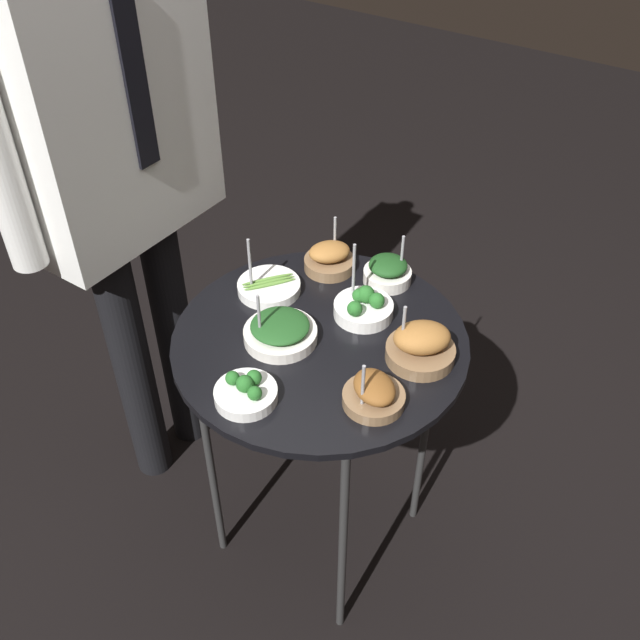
{
  "coord_description": "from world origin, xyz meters",
  "views": [
    {
      "loc": [
        -0.96,
        -0.66,
        1.8
      ],
      "look_at": [
        0.0,
        0.0,
        0.8
      ],
      "focal_mm": 40.0,
      "sensor_mm": 36.0,
      "label": 1
    }
  ],
  "objects_px": {
    "bowl_broccoli_center": "(246,392)",
    "bowl_asparagus_mid_right": "(269,287)",
    "bowl_roast_mid_left": "(374,393)",
    "bowl_roast_front_left": "(421,345)",
    "bowl_roast_back_left": "(329,258)",
    "waiter_figure": "(110,137)",
    "bowl_spinach_far_rim": "(388,271)",
    "bowl_spinach_front_right": "(280,331)",
    "bowl_broccoli_near_rim": "(364,307)",
    "serving_cart": "(320,356)"
  },
  "relations": [
    {
      "from": "bowl_roast_mid_left",
      "to": "bowl_spinach_far_rim",
      "type": "distance_m",
      "value": 0.4
    },
    {
      "from": "bowl_spinach_far_rim",
      "to": "bowl_roast_front_left",
      "type": "xyz_separation_m",
      "value": [
        -0.19,
        -0.19,
        0.01
      ]
    },
    {
      "from": "bowl_spinach_front_right",
      "to": "bowl_roast_front_left",
      "type": "distance_m",
      "value": 0.3
    },
    {
      "from": "bowl_asparagus_mid_right",
      "to": "waiter_figure",
      "type": "xyz_separation_m",
      "value": [
        -0.08,
        0.37,
        0.31
      ]
    },
    {
      "from": "bowl_roast_back_left",
      "to": "bowl_asparagus_mid_right",
      "type": "relative_size",
      "value": 0.83
    },
    {
      "from": "bowl_spinach_front_right",
      "to": "bowl_broccoli_near_rim",
      "type": "bearing_deg",
      "value": -31.59
    },
    {
      "from": "bowl_roast_mid_left",
      "to": "bowl_broccoli_near_rim",
      "type": "height_order",
      "value": "bowl_broccoli_near_rim"
    },
    {
      "from": "serving_cart",
      "to": "bowl_spinach_far_rim",
      "type": "bearing_deg",
      "value": -4.23
    },
    {
      "from": "bowl_roast_back_left",
      "to": "waiter_figure",
      "type": "bearing_deg",
      "value": 117.92
    },
    {
      "from": "bowl_broccoli_near_rim",
      "to": "bowl_roast_back_left",
      "type": "distance_m",
      "value": 0.19
    },
    {
      "from": "bowl_broccoli_near_rim",
      "to": "bowl_roast_front_left",
      "type": "relative_size",
      "value": 1.13
    },
    {
      "from": "bowl_broccoli_near_rim",
      "to": "bowl_broccoli_center",
      "type": "xyz_separation_m",
      "value": [
        -0.35,
        0.06,
        -0.01
      ]
    },
    {
      "from": "bowl_broccoli_near_rim",
      "to": "waiter_figure",
      "type": "xyz_separation_m",
      "value": [
        -0.13,
        0.6,
        0.3
      ]
    },
    {
      "from": "serving_cart",
      "to": "bowl_roast_mid_left",
      "type": "distance_m",
      "value": 0.24
    },
    {
      "from": "bowl_roast_mid_left",
      "to": "bowl_asparagus_mid_right",
      "type": "distance_m",
      "value": 0.43
    },
    {
      "from": "bowl_broccoli_near_rim",
      "to": "waiter_figure",
      "type": "relative_size",
      "value": 0.1
    },
    {
      "from": "bowl_asparagus_mid_right",
      "to": "waiter_figure",
      "type": "height_order",
      "value": "waiter_figure"
    },
    {
      "from": "bowl_roast_mid_left",
      "to": "bowl_roast_front_left",
      "type": "distance_m",
      "value": 0.17
    },
    {
      "from": "serving_cart",
      "to": "bowl_broccoli_near_rim",
      "type": "height_order",
      "value": "bowl_broccoli_near_rim"
    },
    {
      "from": "bowl_broccoli_near_rim",
      "to": "bowl_asparagus_mid_right",
      "type": "height_order",
      "value": "bowl_broccoli_near_rim"
    },
    {
      "from": "bowl_spinach_front_right",
      "to": "bowl_roast_back_left",
      "type": "bearing_deg",
      "value": 11.62
    },
    {
      "from": "bowl_spinach_far_rim",
      "to": "bowl_roast_front_left",
      "type": "relative_size",
      "value": 0.84
    },
    {
      "from": "bowl_roast_mid_left",
      "to": "bowl_roast_back_left",
      "type": "xyz_separation_m",
      "value": [
        0.32,
        0.32,
        0.0
      ]
    },
    {
      "from": "bowl_roast_mid_left",
      "to": "waiter_figure",
      "type": "distance_m",
      "value": 0.82
    },
    {
      "from": "bowl_spinach_front_right",
      "to": "bowl_broccoli_center",
      "type": "relative_size",
      "value": 1.27
    },
    {
      "from": "serving_cart",
      "to": "bowl_broccoli_center",
      "type": "relative_size",
      "value": 5.86
    },
    {
      "from": "bowl_broccoli_near_rim",
      "to": "bowl_roast_front_left",
      "type": "xyz_separation_m",
      "value": [
        -0.05,
        -0.17,
        0.01
      ]
    },
    {
      "from": "bowl_spinach_front_right",
      "to": "bowl_broccoli_center",
      "type": "bearing_deg",
      "value": -164.55
    },
    {
      "from": "bowl_broccoli_center",
      "to": "waiter_figure",
      "type": "xyz_separation_m",
      "value": [
        0.23,
        0.54,
        0.3
      ]
    },
    {
      "from": "bowl_spinach_front_right",
      "to": "waiter_figure",
      "type": "xyz_separation_m",
      "value": [
        0.05,
        0.5,
        0.3
      ]
    },
    {
      "from": "bowl_spinach_front_right",
      "to": "bowl_roast_back_left",
      "type": "xyz_separation_m",
      "value": [
        0.28,
        0.06,
        0.01
      ]
    },
    {
      "from": "bowl_roast_front_left",
      "to": "bowl_asparagus_mid_right",
      "type": "bearing_deg",
      "value": 89.63
    },
    {
      "from": "bowl_spinach_far_rim",
      "to": "bowl_asparagus_mid_right",
      "type": "relative_size",
      "value": 0.82
    },
    {
      "from": "bowl_spinach_far_rim",
      "to": "bowl_roast_front_left",
      "type": "height_order",
      "value": "bowl_roast_front_left"
    },
    {
      "from": "bowl_roast_mid_left",
      "to": "bowl_asparagus_mid_right",
      "type": "relative_size",
      "value": 0.83
    },
    {
      "from": "bowl_spinach_front_right",
      "to": "serving_cart",
      "type": "bearing_deg",
      "value": -50.78
    },
    {
      "from": "bowl_broccoli_center",
      "to": "bowl_asparagus_mid_right",
      "type": "xyz_separation_m",
      "value": [
        0.3,
        0.17,
        -0.01
      ]
    },
    {
      "from": "bowl_spinach_front_right",
      "to": "bowl_roast_mid_left",
      "type": "xyz_separation_m",
      "value": [
        -0.05,
        -0.26,
        0.0
      ]
    },
    {
      "from": "bowl_spinach_front_right",
      "to": "bowl_roast_mid_left",
      "type": "bearing_deg",
      "value": -99.96
    },
    {
      "from": "bowl_broccoli_near_rim",
      "to": "waiter_figure",
      "type": "distance_m",
      "value": 0.68
    },
    {
      "from": "waiter_figure",
      "to": "bowl_roast_mid_left",
      "type": "bearing_deg",
      "value": -96.93
    },
    {
      "from": "bowl_roast_back_left",
      "to": "serving_cart",
      "type": "bearing_deg",
      "value": -150.83
    },
    {
      "from": "bowl_roast_front_left",
      "to": "bowl_roast_mid_left",
      "type": "bearing_deg",
      "value": 174.94
    },
    {
      "from": "bowl_spinach_front_right",
      "to": "bowl_spinach_far_rim",
      "type": "xyz_separation_m",
      "value": [
        0.31,
        -0.09,
        0.0
      ]
    },
    {
      "from": "bowl_spinach_front_right",
      "to": "bowl_broccoli_center",
      "type": "distance_m",
      "value": 0.19
    },
    {
      "from": "bowl_spinach_front_right",
      "to": "bowl_spinach_far_rim",
      "type": "height_order",
      "value": "bowl_spinach_front_right"
    },
    {
      "from": "bowl_roast_back_left",
      "to": "waiter_figure",
      "type": "relative_size",
      "value": 0.08
    },
    {
      "from": "bowl_roast_mid_left",
      "to": "bowl_roast_back_left",
      "type": "distance_m",
      "value": 0.46
    },
    {
      "from": "bowl_roast_front_left",
      "to": "bowl_roast_back_left",
      "type": "distance_m",
      "value": 0.37
    },
    {
      "from": "bowl_spinach_far_rim",
      "to": "waiter_figure",
      "type": "relative_size",
      "value": 0.07
    }
  ]
}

